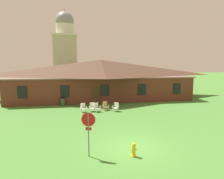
{
  "coord_description": "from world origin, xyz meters",
  "views": [
    {
      "loc": [
        -3.25,
        -10.93,
        5.1
      ],
      "look_at": [
        0.06,
        8.37,
        2.54
      ],
      "focal_mm": 31.04,
      "sensor_mm": 36.0,
      "label": 1
    }
  ],
  "objects_px": {
    "lawn_chair_by_porch": "(83,108)",
    "lawn_chair_left_end": "(97,107)",
    "fire_hydrant": "(134,150)",
    "lawn_chair_near_door": "(92,107)",
    "stop_sign": "(88,126)",
    "trash_bin": "(63,102)",
    "lawn_chair_right_end": "(116,107)",
    "lawn_chair_middle": "(105,106)"
  },
  "relations": [
    {
      "from": "stop_sign",
      "to": "lawn_chair_by_porch",
      "type": "relative_size",
      "value": 2.64
    },
    {
      "from": "stop_sign",
      "to": "trash_bin",
      "type": "relative_size",
      "value": 2.57
    },
    {
      "from": "lawn_chair_left_end",
      "to": "fire_hydrant",
      "type": "distance_m",
      "value": 10.62
    },
    {
      "from": "lawn_chair_by_porch",
      "to": "lawn_chair_middle",
      "type": "distance_m",
      "value": 2.5
    },
    {
      "from": "fire_hydrant",
      "to": "lawn_chair_right_end",
      "type": "bearing_deg",
      "value": 84.55
    },
    {
      "from": "stop_sign",
      "to": "lawn_chair_by_porch",
      "type": "distance_m",
      "value": 10.31
    },
    {
      "from": "lawn_chair_near_door",
      "to": "fire_hydrant",
      "type": "distance_m",
      "value": 10.91
    },
    {
      "from": "fire_hydrant",
      "to": "stop_sign",
      "type": "bearing_deg",
      "value": 170.4
    },
    {
      "from": "lawn_chair_left_end",
      "to": "fire_hydrant",
      "type": "relative_size",
      "value": 1.21
    },
    {
      "from": "lawn_chair_by_porch",
      "to": "lawn_chair_middle",
      "type": "xyz_separation_m",
      "value": [
        2.46,
        0.47,
        0.0
      ]
    },
    {
      "from": "lawn_chair_right_end",
      "to": "trash_bin",
      "type": "xyz_separation_m",
      "value": [
        -5.94,
        3.94,
        -0.0
      ]
    },
    {
      "from": "lawn_chair_by_porch",
      "to": "lawn_chair_left_end",
      "type": "height_order",
      "value": "same"
    },
    {
      "from": "lawn_chair_right_end",
      "to": "lawn_chair_left_end",
      "type": "bearing_deg",
      "value": 176.37
    },
    {
      "from": "stop_sign",
      "to": "trash_bin",
      "type": "distance_m",
      "value": 14.23
    },
    {
      "from": "stop_sign",
      "to": "trash_bin",
      "type": "xyz_separation_m",
      "value": [
        -2.49,
        13.95,
        -1.29
      ]
    },
    {
      "from": "stop_sign",
      "to": "lawn_chair_by_porch",
      "type": "xyz_separation_m",
      "value": [
        -0.06,
        10.23,
        -1.29
      ]
    },
    {
      "from": "lawn_chair_near_door",
      "to": "lawn_chair_by_porch",
      "type": "bearing_deg",
      "value": -171.06
    },
    {
      "from": "stop_sign",
      "to": "lawn_chair_right_end",
      "type": "xyz_separation_m",
      "value": [
        3.45,
        10.01,
        -1.29
      ]
    },
    {
      "from": "lawn_chair_by_porch",
      "to": "lawn_chair_right_end",
      "type": "height_order",
      "value": "same"
    },
    {
      "from": "lawn_chair_left_end",
      "to": "trash_bin",
      "type": "xyz_separation_m",
      "value": [
        -3.87,
        3.81,
        -0.0
      ]
    },
    {
      "from": "lawn_chair_near_door",
      "to": "lawn_chair_middle",
      "type": "relative_size",
      "value": 1.0
    },
    {
      "from": "lawn_chair_left_end",
      "to": "fire_hydrant",
      "type": "height_order",
      "value": "lawn_chair_left_end"
    },
    {
      "from": "lawn_chair_middle",
      "to": "lawn_chair_left_end",
      "type": "bearing_deg",
      "value": -151.18
    },
    {
      "from": "lawn_chair_by_porch",
      "to": "trash_bin",
      "type": "relative_size",
      "value": 0.98
    },
    {
      "from": "lawn_chair_left_end",
      "to": "stop_sign",
      "type": "bearing_deg",
      "value": -97.71
    },
    {
      "from": "lawn_chair_by_porch",
      "to": "lawn_chair_near_door",
      "type": "distance_m",
      "value": 0.97
    },
    {
      "from": "lawn_chair_middle",
      "to": "lawn_chair_right_end",
      "type": "relative_size",
      "value": 1.0
    },
    {
      "from": "lawn_chair_near_door",
      "to": "trash_bin",
      "type": "bearing_deg",
      "value": 133.53
    },
    {
      "from": "lawn_chair_right_end",
      "to": "lawn_chair_near_door",
      "type": "bearing_deg",
      "value": 171.72
    },
    {
      "from": "lawn_chair_by_porch",
      "to": "fire_hydrant",
      "type": "xyz_separation_m",
      "value": [
        2.52,
        -10.65,
        -0.12
      ]
    },
    {
      "from": "stop_sign",
      "to": "lawn_chair_left_end",
      "type": "bearing_deg",
      "value": 82.29
    },
    {
      "from": "lawn_chair_near_door",
      "to": "lawn_chair_right_end",
      "type": "height_order",
      "value": "same"
    },
    {
      "from": "stop_sign",
      "to": "lawn_chair_by_porch",
      "type": "bearing_deg",
      "value": 90.34
    },
    {
      "from": "lawn_chair_by_porch",
      "to": "lawn_chair_left_end",
      "type": "relative_size",
      "value": 1.0
    },
    {
      "from": "lawn_chair_right_end",
      "to": "fire_hydrant",
      "type": "distance_m",
      "value": 10.48
    },
    {
      "from": "lawn_chair_by_porch",
      "to": "trash_bin",
      "type": "bearing_deg",
      "value": 123.15
    },
    {
      "from": "stop_sign",
      "to": "fire_hydrant",
      "type": "distance_m",
      "value": 2.86
    },
    {
      "from": "lawn_chair_near_door",
      "to": "fire_hydrant",
      "type": "bearing_deg",
      "value": -81.79
    },
    {
      "from": "lawn_chair_near_door",
      "to": "lawn_chair_left_end",
      "type": "xyz_separation_m",
      "value": [
        0.47,
        -0.24,
        0.0
      ]
    },
    {
      "from": "lawn_chair_left_end",
      "to": "fire_hydrant",
      "type": "bearing_deg",
      "value": -84.14
    },
    {
      "from": "lawn_chair_near_door",
      "to": "lawn_chair_left_end",
      "type": "distance_m",
      "value": 0.53
    },
    {
      "from": "stop_sign",
      "to": "trash_bin",
      "type": "height_order",
      "value": "stop_sign"
    }
  ]
}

